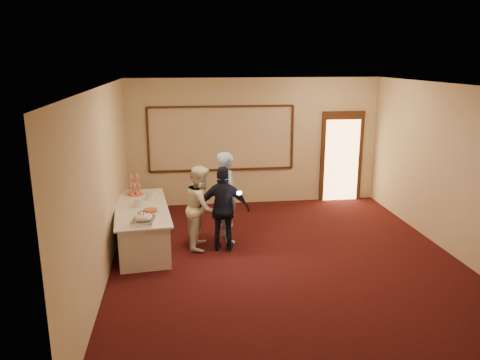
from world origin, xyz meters
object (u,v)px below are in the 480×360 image
object	(u,v)px
plate_stack_b	(151,196)
man	(227,197)
cupcake_stand	(135,187)
plate_stack_a	(139,202)
buffet_table	(142,226)
guest	(224,209)
woman	(201,207)
tart	(150,211)
pavlova_tray	(143,218)

from	to	relation	value
plate_stack_b	man	bearing A→B (deg)	-13.60
cupcake_stand	plate_stack_a	size ratio (longest dim) A/B	2.38
buffet_table	cupcake_stand	distance (m)	1.01
plate_stack_a	plate_stack_b	bearing A→B (deg)	66.23
man	plate_stack_a	bearing A→B (deg)	82.99
plate_stack_b	guest	xyz separation A→B (m)	(1.35, -0.81, -0.06)
man	woman	bearing A→B (deg)	106.44
man	guest	world-z (taller)	man
buffet_table	tart	bearing A→B (deg)	-63.76
man	woman	size ratio (longest dim) A/B	1.13
plate_stack_b	woman	world-z (taller)	woman
buffet_table	plate_stack_a	xyz separation A→B (m)	(-0.03, 0.01, 0.47)
buffet_table	woman	distance (m)	1.18
pavlova_tray	tart	xyz separation A→B (m)	(0.08, 0.54, -0.05)
pavlova_tray	plate_stack_a	distance (m)	0.91
pavlova_tray	tart	bearing A→B (deg)	81.80
plate_stack_a	man	size ratio (longest dim) A/B	0.11
plate_stack_a	tart	distance (m)	0.43
cupcake_stand	plate_stack_a	distance (m)	0.83
tart	man	xyz separation A→B (m)	(1.42, 0.43, 0.08)
buffet_table	guest	bearing A→B (deg)	-14.52
cupcake_stand	tart	size ratio (longest dim) A/B	1.62
tart	cupcake_stand	bearing A→B (deg)	106.40
plate_stack_a	plate_stack_b	size ratio (longest dim) A/B	1.10
buffet_table	plate_stack_b	xyz separation A→B (m)	(0.15, 0.42, 0.46)
buffet_table	plate_stack_b	world-z (taller)	plate_stack_b
pavlova_tray	man	world-z (taller)	man
guest	cupcake_stand	bearing A→B (deg)	-25.21
plate_stack_a	guest	bearing A→B (deg)	-14.56
pavlova_tray	cupcake_stand	world-z (taller)	cupcake_stand
woman	plate_stack_a	bearing A→B (deg)	90.38
pavlova_tray	plate_stack_b	distance (m)	1.32
tart	guest	distance (m)	1.32
plate_stack_b	woman	bearing A→B (deg)	-31.94
plate_stack_b	tart	size ratio (longest dim) A/B	0.62
guest	plate_stack_b	bearing A→B (deg)	-20.07
plate_stack_a	woman	xyz separation A→B (m)	(1.13, -0.18, -0.08)
man	woman	distance (m)	0.57
plate_stack_b	man	world-z (taller)	man
plate_stack_a	guest	world-z (taller)	guest
pavlova_tray	cupcake_stand	xyz separation A→B (m)	(-0.27, 1.72, 0.09)
tart	guest	world-z (taller)	guest
buffet_table	guest	world-z (taller)	guest
pavlova_tray	buffet_table	bearing A→B (deg)	96.33
plate_stack_a	tart	size ratio (longest dim) A/B	0.68
woman	guest	xyz separation A→B (m)	(0.40, -0.21, 0.01)
cupcake_stand	plate_stack_b	xyz separation A→B (m)	(0.32, -0.41, -0.09)
buffet_table	cupcake_stand	world-z (taller)	cupcake_stand
cupcake_stand	guest	xyz separation A→B (m)	(1.67, -1.21, -0.15)
buffet_table	plate_stack_a	world-z (taller)	plate_stack_a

